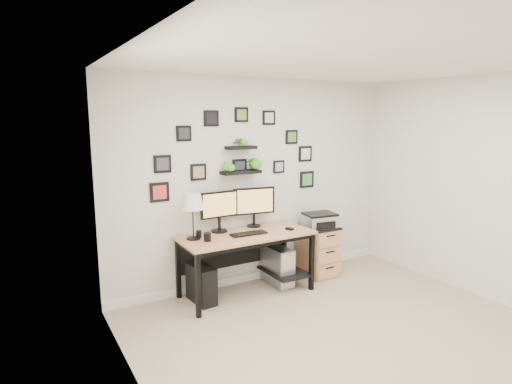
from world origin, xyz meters
TOP-DOWN VIEW (x-y plane):
  - room at (0.00, 1.98)m, footprint 4.00×4.00m
  - desk at (-0.35, 1.67)m, footprint 1.60×0.70m
  - monitor_left at (-0.62, 1.86)m, footprint 0.49×0.20m
  - monitor_right at (-0.14, 1.87)m, footprint 0.54×0.20m
  - keyboard at (-0.38, 1.58)m, footprint 0.44×0.16m
  - mouse at (0.16, 1.51)m, footprint 0.09×0.11m
  - table_lamp at (-1.01, 1.73)m, footprint 0.26×0.26m
  - mug at (-0.91, 1.58)m, footprint 0.08×0.08m
  - pen_cup at (-0.93, 1.76)m, footprint 0.07×0.07m
  - pc_tower_black at (-0.95, 1.68)m, footprint 0.23×0.45m
  - pc_tower_grey at (0.11, 1.69)m, footprint 0.22×0.50m
  - file_cabinet at (0.78, 1.72)m, footprint 0.43×0.53m
  - printer at (0.77, 1.69)m, footprint 0.44×0.38m
  - wall_decor at (-0.28, 1.93)m, footprint 2.29×0.18m

SIDE VIEW (x-z plane):
  - room at x=0.00m, z-range -1.95..2.05m
  - pc_tower_black at x=-0.95m, z-range 0.00..0.43m
  - pc_tower_grey at x=0.11m, z-range 0.00..0.49m
  - file_cabinet at x=0.78m, z-range 0.00..0.67m
  - desk at x=-0.35m, z-range 0.25..1.00m
  - keyboard at x=-0.38m, z-range 0.75..0.77m
  - printer at x=0.77m, z-range 0.67..0.86m
  - mouse at x=0.16m, z-range 0.75..0.78m
  - pen_cup at x=-0.93m, z-range 0.75..0.83m
  - mug at x=-0.91m, z-range 0.75..0.84m
  - monitor_left at x=-0.62m, z-range 0.79..1.29m
  - monitor_right at x=-0.14m, z-range 0.80..1.30m
  - table_lamp at x=-1.01m, z-range 0.91..1.43m
  - wall_decor at x=-0.28m, z-range 1.11..2.18m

